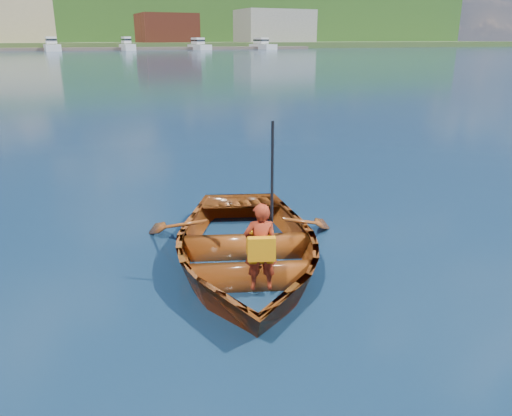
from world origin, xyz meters
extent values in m
plane|color=#102A41|center=(0.00, 0.00, 0.00)|extent=(600.00, 600.00, 0.00)
imported|color=maroon|center=(1.33, -0.51, 0.31)|extent=(4.48, 5.22, 0.91)
imported|color=#A02D16|center=(1.16, -1.40, 0.67)|extent=(0.49, 0.40, 1.15)
cube|color=orange|center=(1.11, -1.52, 0.70)|extent=(0.35, 0.21, 0.30)
cube|color=orange|center=(1.20, -1.29, 0.70)|extent=(0.35, 0.19, 0.30)
cube|color=orange|center=(1.16, -1.40, 0.52)|extent=(0.36, 0.31, 0.05)
cylinder|color=black|center=(1.35, -1.31, 1.15)|extent=(0.05, 0.05, 2.11)
cube|color=#3F5829|center=(0.00, 190.00, 1.00)|extent=(400.00, 80.00, 2.00)
cube|color=#2E5121|center=(0.00, 240.00, 11.00)|extent=(400.00, 100.00, 22.00)
cube|color=brown|center=(5.90, 148.00, 0.40)|extent=(159.98, 12.77, 0.80)
cube|color=brown|center=(45.00, 165.00, 6.50)|extent=(18.00, 16.00, 9.00)
cube|color=gray|center=(85.00, 165.00, 7.50)|extent=(26.00, 16.00, 11.00)
cube|color=silver|center=(7.54, 143.00, 0.76)|extent=(3.71, 13.24, 1.91)
cube|color=silver|center=(7.54, 144.32, 2.81)|extent=(2.60, 5.96, 1.80)
cube|color=black|center=(7.54, 144.32, 2.91)|extent=(2.67, 6.22, 0.50)
cube|color=silver|center=(27.43, 143.00, 0.77)|extent=(2.81, 10.05, 1.91)
cube|color=silver|center=(27.43, 144.01, 2.81)|extent=(1.97, 4.52, 1.80)
cube|color=black|center=(27.43, 144.01, 2.91)|extent=(2.03, 4.72, 0.50)
cube|color=silver|center=(48.76, 143.00, 0.66)|extent=(3.52, 12.57, 1.66)
cube|color=silver|center=(48.76, 144.26, 2.56)|extent=(2.46, 5.66, 1.80)
cube|color=black|center=(48.76, 144.26, 2.66)|extent=(2.53, 5.91, 0.50)
cube|color=silver|center=(69.79, 143.00, 0.69)|extent=(3.68, 13.15, 1.71)
cube|color=silver|center=(69.79, 144.32, 2.61)|extent=(2.58, 5.92, 1.80)
cube|color=black|center=(69.79, 144.32, 2.71)|extent=(2.65, 6.18, 0.50)
cylinder|color=#382314|center=(155.12, 223.73, 10.29)|extent=(0.80, 0.80, 3.08)
sphere|color=#185419|center=(155.12, 223.73, 14.40)|extent=(5.75, 5.75, 5.75)
cylinder|color=#382314|center=(56.65, 204.99, 6.65)|extent=(0.80, 0.80, 3.30)
sphere|color=#185419|center=(56.65, 204.99, 11.05)|extent=(6.17, 6.17, 6.17)
cylinder|color=#382314|center=(47.00, 259.97, 17.73)|extent=(0.80, 0.80, 3.47)
cylinder|color=#382314|center=(21.04, 243.88, 14.67)|extent=(0.80, 0.80, 3.78)
cylinder|color=#382314|center=(145.42, 245.66, 14.52)|extent=(0.80, 0.80, 2.78)
sphere|color=#185419|center=(145.42, 245.66, 18.23)|extent=(5.19, 5.19, 5.19)
cylinder|color=#382314|center=(93.22, 225.03, 10.77)|extent=(0.80, 0.80, 3.53)
sphere|color=#185419|center=(93.22, 225.03, 15.47)|extent=(6.59, 6.59, 6.59)
cylinder|color=#382314|center=(155.85, 196.90, 5.23)|extent=(0.80, 0.80, 3.70)
sphere|color=#185419|center=(155.85, 196.90, 10.16)|extent=(6.91, 6.91, 6.91)
cylinder|color=#382314|center=(89.68, 240.57, 13.88)|extent=(0.80, 0.80, 3.53)
sphere|color=#185419|center=(89.68, 240.57, 18.59)|extent=(6.59, 6.59, 6.59)
cylinder|color=#382314|center=(8.71, 195.09, 4.81)|extent=(0.80, 0.80, 3.58)
sphere|color=#185419|center=(8.71, 195.09, 9.58)|extent=(6.68, 6.68, 6.68)
cylinder|color=#382314|center=(93.93, 273.97, 20.15)|extent=(0.80, 0.80, 2.71)
camera|label=1|loc=(-1.27, -6.54, 3.12)|focal=35.00mm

